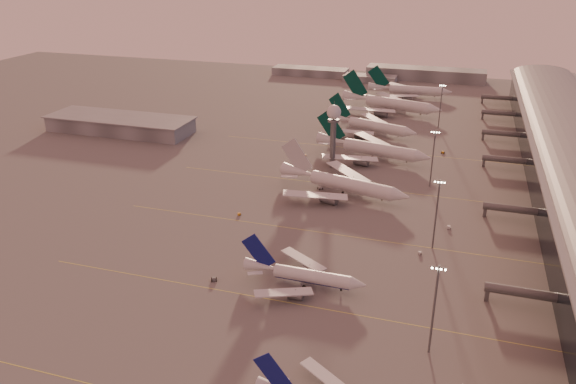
% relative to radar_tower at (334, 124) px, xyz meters
% --- Properties ---
extents(ground, '(700.00, 700.00, 0.00)m').
position_rel_radar_tower_xyz_m(ground, '(-5.00, -120.00, -20.95)').
color(ground, '#5B5959').
rests_on(ground, ground).
extents(taxiway_markings, '(180.00, 185.25, 0.02)m').
position_rel_radar_tower_xyz_m(taxiway_markings, '(25.00, -64.00, -20.94)').
color(taxiway_markings, '#D9D44C').
rests_on(taxiway_markings, ground).
extents(hangar, '(82.00, 27.00, 8.50)m').
position_rel_radar_tower_xyz_m(hangar, '(-125.00, 20.00, -16.63)').
color(hangar, slate).
rests_on(hangar, ground).
extents(radar_tower, '(6.40, 6.40, 31.10)m').
position_rel_radar_tower_xyz_m(radar_tower, '(0.00, 0.00, 0.00)').
color(radar_tower, '#57595E').
rests_on(radar_tower, ground).
extents(mast_a, '(3.60, 0.56, 25.00)m').
position_rel_radar_tower_xyz_m(mast_a, '(53.00, -120.00, -7.21)').
color(mast_a, '#57595E').
rests_on(mast_a, ground).
extents(mast_b, '(3.60, 0.56, 25.00)m').
position_rel_radar_tower_xyz_m(mast_b, '(50.00, -65.00, -7.21)').
color(mast_b, '#57595E').
rests_on(mast_b, ground).
extents(mast_c, '(3.60, 0.56, 25.00)m').
position_rel_radar_tower_xyz_m(mast_c, '(45.00, -10.00, -7.21)').
color(mast_c, '#57595E').
rests_on(mast_c, ground).
extents(mast_d, '(3.60, 0.56, 25.00)m').
position_rel_radar_tower_xyz_m(mast_d, '(43.00, 80.00, -7.21)').
color(mast_d, '#57595E').
rests_on(mast_d, ground).
extents(distant_horizon, '(165.00, 37.50, 9.00)m').
position_rel_radar_tower_xyz_m(distant_horizon, '(-2.38, 205.14, -17.06)').
color(distant_horizon, slate).
rests_on(distant_horizon, ground).
extents(narrowbody_mid, '(38.48, 30.74, 15.04)m').
position_rel_radar_tower_xyz_m(narrowbody_mid, '(14.79, -100.27, -17.90)').
color(narrowbody_mid, silver).
rests_on(narrowbody_mid, ground).
extents(widebody_white, '(57.07, 45.18, 20.45)m').
position_rel_radar_tower_xyz_m(widebody_white, '(11.40, -29.21, -17.40)').
color(widebody_white, silver).
rests_on(widebody_white, ground).
extents(greentail_a, '(57.85, 46.23, 21.29)m').
position_rel_radar_tower_xyz_m(greentail_a, '(15.55, 17.56, -17.19)').
color(greentail_a, silver).
rests_on(greentail_a, ground).
extents(greentail_b, '(52.53, 41.71, 19.85)m').
position_rel_radar_tower_xyz_m(greentail_b, '(8.51, 57.28, -17.44)').
color(greentail_b, silver).
rests_on(greentail_b, ground).
extents(greentail_c, '(64.23, 51.19, 23.88)m').
position_rel_radar_tower_xyz_m(greentail_c, '(12.43, 105.10, -16.73)').
color(greentail_c, silver).
rests_on(greentail_c, ground).
extents(greentail_d, '(57.21, 46.15, 20.77)m').
position_rel_radar_tower_xyz_m(greentail_d, '(19.39, 148.55, -17.28)').
color(greentail_d, silver).
rests_on(greentail_d, ground).
extents(gsv_catering_a, '(5.54, 3.70, 4.18)m').
position_rel_radar_tower_xyz_m(gsv_catering_a, '(61.81, -131.13, -18.86)').
color(gsv_catering_a, silver).
rests_on(gsv_catering_a, ground).
extents(gsv_tug_mid, '(3.79, 4.51, 1.11)m').
position_rel_radar_tower_xyz_m(gsv_tug_mid, '(-11.99, -105.80, -20.38)').
color(gsv_tug_mid, '#595B5E').
rests_on(gsv_tug_mid, ground).
extents(gsv_truck_b, '(5.05, 2.05, 2.01)m').
position_rel_radar_tower_xyz_m(gsv_truck_b, '(46.72, -70.54, -19.93)').
color(gsv_truck_b, silver).
rests_on(gsv_truck_b, ground).
extents(gsv_truck_c, '(4.27, 5.03, 1.98)m').
position_rel_radar_tower_xyz_m(gsv_truck_c, '(-21.72, -60.35, -19.94)').
color(gsv_truck_c, orange).
rests_on(gsv_truck_c, ground).
extents(gsv_catering_b, '(5.62, 2.85, 4.51)m').
position_rel_radar_tower_xyz_m(gsv_catering_b, '(54.81, -48.47, -18.69)').
color(gsv_catering_b, silver).
rests_on(gsv_catering_b, ground).
extents(gsv_tug_far, '(4.55, 4.51, 1.14)m').
position_rel_radar_tower_xyz_m(gsv_tug_far, '(1.23, -27.05, -20.36)').
color(gsv_tug_far, silver).
rests_on(gsv_tug_far, ground).
extents(gsv_truck_d, '(2.03, 4.85, 1.92)m').
position_rel_radar_tower_xyz_m(gsv_truck_d, '(-16.08, 11.39, -19.97)').
color(gsv_truck_d, orange).
rests_on(gsv_truck_d, ground).
extents(gsv_tug_hangar, '(3.75, 2.36, 1.04)m').
position_rel_radar_tower_xyz_m(gsv_tug_hangar, '(47.96, 35.49, -20.41)').
color(gsv_tug_hangar, orange).
rests_on(gsv_tug_hangar, ground).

